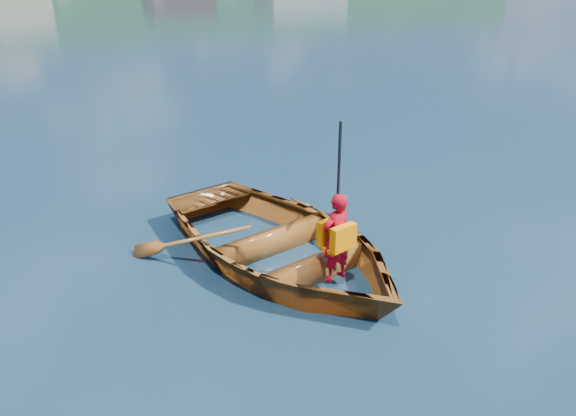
{
  "coord_description": "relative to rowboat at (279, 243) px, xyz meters",
  "views": [
    {
      "loc": [
        -1.75,
        -5.92,
        3.61
      ],
      "look_at": [
        1.1,
        -0.02,
        0.74
      ],
      "focal_mm": 35.0,
      "sensor_mm": 36.0,
      "label": 1
    }
  ],
  "objects": [
    {
      "name": "child_paddler",
      "position": [
        0.35,
        -0.84,
        0.39
      ],
      "size": [
        0.45,
        0.41,
        1.9
      ],
      "color": "#A00614",
      "rests_on": "ground"
    },
    {
      "name": "ground",
      "position": [
        -0.97,
        0.02,
        -0.28
      ],
      "size": [
        600.0,
        600.0,
        0.0
      ],
      "color": "#102443",
      "rests_on": "ground"
    },
    {
      "name": "rowboat",
      "position": [
        0.0,
        0.0,
        0.0
      ],
      "size": [
        3.79,
        4.67,
        0.85
      ],
      "color": "brown",
      "rests_on": "ground"
    }
  ]
}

